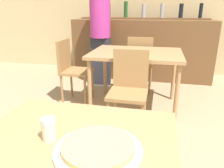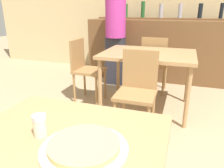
% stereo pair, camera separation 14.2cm
% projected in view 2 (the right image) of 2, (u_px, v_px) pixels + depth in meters
% --- Properties ---
extents(wall_back, '(8.00, 0.05, 2.80)m').
position_uv_depth(wall_back, '(164.00, 3.00, 4.31)').
color(wall_back, '#D1B784').
rests_on(wall_back, ground_plane).
extents(dining_table_near, '(0.94, 0.84, 0.74)m').
position_uv_depth(dining_table_near, '(61.00, 157.00, 1.01)').
color(dining_table_near, '#A87F51').
rests_on(dining_table_near, ground_plane).
extents(dining_table_far, '(1.15, 0.89, 0.77)m').
position_uv_depth(dining_table_far, '(148.00, 59.00, 2.79)').
color(dining_table_far, '#A87F51').
rests_on(dining_table_far, ground_plane).
extents(bar_counter, '(2.60, 0.56, 1.10)m').
position_uv_depth(bar_counter, '(157.00, 50.00, 4.13)').
color(bar_counter, brown).
rests_on(bar_counter, ground_plane).
extents(bar_back_shelf, '(2.39, 0.24, 0.32)m').
position_uv_depth(bar_back_shelf, '(159.00, 16.00, 4.07)').
color(bar_back_shelf, brown).
rests_on(bar_back_shelf, bar_counter).
extents(chair_far_side_front, '(0.40, 0.40, 0.89)m').
position_uv_depth(chair_far_side_front, '(137.00, 86.00, 2.30)').
color(chair_far_side_front, olive).
rests_on(chair_far_side_front, ground_plane).
extents(chair_far_side_back, '(0.40, 0.40, 0.89)m').
position_uv_depth(chair_far_side_back, '(154.00, 61.00, 3.40)').
color(chair_far_side_back, olive).
rests_on(chair_far_side_back, ground_plane).
extents(chair_far_side_left, '(0.40, 0.40, 0.89)m').
position_uv_depth(chair_far_side_left, '(84.00, 66.00, 3.12)').
color(chair_far_side_left, olive).
rests_on(chair_far_side_left, ground_plane).
extents(pizza_tray, '(0.37, 0.37, 0.04)m').
position_uv_depth(pizza_tray, '(84.00, 146.00, 0.92)').
color(pizza_tray, silver).
rests_on(pizza_tray, dining_table_near).
extents(cheese_shaker, '(0.06, 0.06, 0.11)m').
position_uv_depth(cheese_shaker, '(40.00, 125.00, 1.01)').
color(cheese_shaker, beige).
rests_on(cheese_shaker, dining_table_near).
extents(person_standing, '(0.34, 0.34, 1.74)m').
position_uv_depth(person_standing, '(116.00, 30.00, 3.68)').
color(person_standing, '#2D2D38').
rests_on(person_standing, ground_plane).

